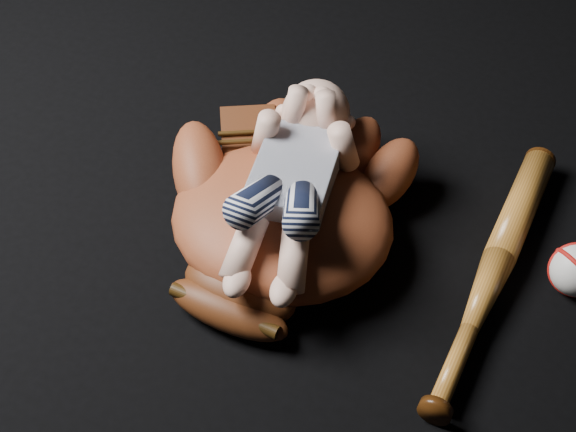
{
  "coord_description": "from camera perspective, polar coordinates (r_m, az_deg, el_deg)",
  "views": [
    {
      "loc": [
        0.4,
        -0.84,
        0.97
      ],
      "look_at": [
        0.07,
        -0.06,
        0.08
      ],
      "focal_mm": 55.0,
      "sensor_mm": 36.0,
      "label": 1
    }
  ],
  "objects": [
    {
      "name": "newborn_baby",
      "position": [
        1.2,
        0.08,
        2.21
      ],
      "size": [
        0.23,
        0.41,
        0.16
      ],
      "primitive_type": null,
      "rotation": [
        0.0,
        0.0,
        0.15
      ],
      "color": "beige",
      "rests_on": "baseball_glove"
    },
    {
      "name": "baseball_bat",
      "position": [
        1.26,
        13.11,
        -3.59
      ],
      "size": [
        0.07,
        0.51,
        0.05
      ],
      "primitive_type": null,
      "rotation": [
        0.0,
        0.0,
        -0.05
      ],
      "color": "#AC6621",
      "rests_on": "ground"
    },
    {
      "name": "baseball_glove",
      "position": [
        1.24,
        -0.4,
        0.26
      ],
      "size": [
        0.43,
        0.49,
        0.14
      ],
      "primitive_type": null,
      "rotation": [
        0.0,
        0.0,
        -0.08
      ],
      "color": "maroon",
      "rests_on": "ground"
    }
  ]
}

